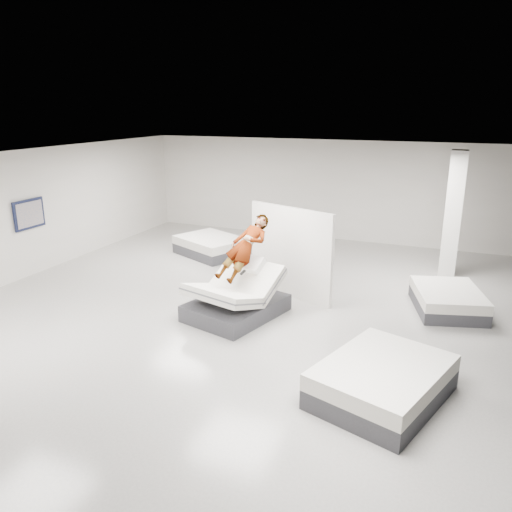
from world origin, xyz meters
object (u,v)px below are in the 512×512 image
remote (243,272)px  divider_panel (290,253)px  flat_bed_left_far (211,246)px  column (453,215)px  wall_poster (29,214)px  hero_bed (236,299)px  flat_bed_right_far (448,300)px  person (245,257)px  flat_bed_right_near (382,381)px

remote → divider_panel: bearing=89.1°
flat_bed_left_far → column: 6.69m
wall_poster → divider_panel: bearing=8.9°
hero_bed → divider_panel: size_ratio=0.99×
divider_panel → column: (3.31, 2.96, 0.56)m
column → wall_poster: size_ratio=3.37×
wall_poster → column: bearing=21.9°
remote → flat_bed_left_far: (-2.74, 3.89, -0.75)m
wall_poster → flat_bed_right_far: bearing=8.5°
hero_bed → remote: hero_bed is taller
flat_bed_right_far → column: column is taller
hero_bed → column: (3.98, 4.48, 1.22)m
person → flat_bed_left_far: (-2.62, 3.49, -0.95)m
wall_poster → person: bearing=-1.7°
hero_bed → column: column is taller
flat_bed_right_far → remote: bearing=-151.9°
divider_panel → flat_bed_right_near: divider_panel is taller
hero_bed → flat_bed_right_near: (3.30, -1.99, -0.09)m
person → remote: size_ratio=12.06×
flat_bed_left_far → remote: bearing=-54.9°
flat_bed_right_far → flat_bed_right_near: flat_bed_right_near is taller
divider_panel → column: size_ratio=0.72×
divider_panel → flat_bed_left_far: (-3.20, 2.28, -0.78)m
hero_bed → column: 6.12m
hero_bed → column: size_ratio=0.71×
flat_bed_left_far → wall_poster: 4.94m
divider_panel → hero_bed: bearing=-93.0°
flat_bed_right_near → flat_bed_left_far: flat_bed_right_near is taller
remote → divider_panel: divider_panel is taller
person → column: (3.90, 4.18, 0.38)m
remote → wall_poster: wall_poster is taller
person → divider_panel: 1.36m
flat_bed_left_far → wall_poster: bearing=-135.9°
hero_bed → flat_bed_left_far: bearing=123.7°
remote → column: size_ratio=0.04×
person → column: 5.73m
divider_panel → flat_bed_right_far: divider_panel is taller
hero_bed → person: person is taller
remote → divider_panel: 1.68m
person → remote: bearing=-57.8°
hero_bed → flat_bed_right_near: 3.86m
hero_bed → flat_bed_right_near: hero_bed is taller
divider_panel → wall_poster: divider_panel is taller
hero_bed → flat_bed_right_far: bearing=25.8°
flat_bed_left_far → flat_bed_right_near: bearing=-44.7°
flat_bed_right_far → wall_poster: (-10.04, -1.49, 1.36)m
remote → flat_bed_right_near: size_ratio=0.06×
flat_bed_right_far → column: bearing=92.4°
hero_bed → remote: (0.20, -0.10, 0.63)m
person → wall_poster: bearing=-166.5°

